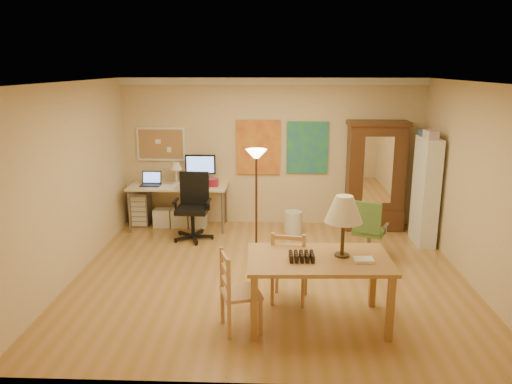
{
  "coord_description": "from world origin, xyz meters",
  "views": [
    {
      "loc": [
        0.06,
        -6.6,
        2.9
      ],
      "look_at": [
        -0.21,
        0.3,
        1.15
      ],
      "focal_mm": 35.0,
      "sensor_mm": 36.0,
      "label": 1
    }
  ],
  "objects_px": {
    "computer_desk": "(181,201)",
    "office_chair_black": "(193,222)",
    "office_chair_green": "(368,244)",
    "bookshelf": "(426,192)",
    "dining_table": "(328,244)",
    "armoire": "(375,183)"
  },
  "relations": [
    {
      "from": "computer_desk",
      "to": "office_chair_black",
      "type": "bearing_deg",
      "value": -63.21
    },
    {
      "from": "office_chair_black",
      "to": "office_chair_green",
      "type": "bearing_deg",
      "value": -16.91
    },
    {
      "from": "office_chair_green",
      "to": "bookshelf",
      "type": "relative_size",
      "value": 0.54
    },
    {
      "from": "dining_table",
      "to": "office_chair_green",
      "type": "xyz_separation_m",
      "value": [
        0.84,
        1.96,
        -0.7
      ]
    },
    {
      "from": "dining_table",
      "to": "computer_desk",
      "type": "bearing_deg",
      "value": 123.91
    },
    {
      "from": "armoire",
      "to": "office_chair_black",
      "type": "bearing_deg",
      "value": -167.54
    },
    {
      "from": "computer_desk",
      "to": "bookshelf",
      "type": "xyz_separation_m",
      "value": [
        4.2,
        -0.69,
        0.4
      ]
    },
    {
      "from": "office_chair_green",
      "to": "armoire",
      "type": "height_order",
      "value": "armoire"
    },
    {
      "from": "armoire",
      "to": "bookshelf",
      "type": "xyz_separation_m",
      "value": [
        0.68,
        -0.77,
        0.03
      ]
    },
    {
      "from": "computer_desk",
      "to": "office_chair_green",
      "type": "relative_size",
      "value": 1.84
    },
    {
      "from": "dining_table",
      "to": "office_chair_black",
      "type": "xyz_separation_m",
      "value": [
        -2.0,
        2.82,
        -0.65
      ]
    },
    {
      "from": "office_chair_black",
      "to": "bookshelf",
      "type": "bearing_deg",
      "value": -0.95
    },
    {
      "from": "office_chair_black",
      "to": "armoire",
      "type": "xyz_separation_m",
      "value": [
        3.2,
        0.71,
        0.55
      ]
    },
    {
      "from": "computer_desk",
      "to": "bookshelf",
      "type": "height_order",
      "value": "bookshelf"
    },
    {
      "from": "dining_table",
      "to": "computer_desk",
      "type": "xyz_separation_m",
      "value": [
        -2.32,
        3.45,
        -0.47
      ]
    },
    {
      "from": "office_chair_black",
      "to": "bookshelf",
      "type": "relative_size",
      "value": 0.64
    },
    {
      "from": "office_chair_black",
      "to": "bookshelf",
      "type": "xyz_separation_m",
      "value": [
        3.88,
        -0.06,
        0.58
      ]
    },
    {
      "from": "computer_desk",
      "to": "office_chair_green",
      "type": "xyz_separation_m",
      "value": [
        3.15,
        -1.49,
        -0.23
      ]
    },
    {
      "from": "office_chair_green",
      "to": "dining_table",
      "type": "bearing_deg",
      "value": -113.1
    },
    {
      "from": "dining_table",
      "to": "office_chair_green",
      "type": "distance_m",
      "value": 2.24
    },
    {
      "from": "computer_desk",
      "to": "armoire",
      "type": "bearing_deg",
      "value": 1.28
    },
    {
      "from": "bookshelf",
      "to": "computer_desk",
      "type": "bearing_deg",
      "value": 170.63
    }
  ]
}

